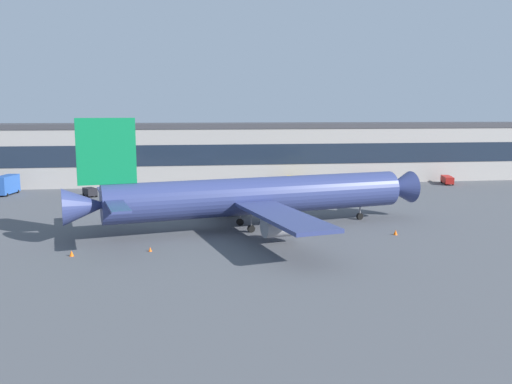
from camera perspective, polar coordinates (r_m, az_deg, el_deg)
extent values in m
plane|color=#4C4F54|center=(79.40, 1.96, -4.40)|extent=(600.00, 600.00, 0.00)
cube|color=#9E9993|center=(137.88, -2.52, 4.00)|extent=(161.73, 16.81, 13.73)
cube|color=#38383D|center=(137.49, -2.54, 7.10)|extent=(164.96, 17.15, 1.20)
cube|color=#192333|center=(129.44, -2.15, 4.01)|extent=(158.49, 0.16, 4.94)
cylinder|color=navy|center=(82.08, 0.40, -0.40)|extent=(47.24, 15.65, 5.69)
cone|color=navy|center=(94.08, 14.92, 0.46)|extent=(6.16, 6.38, 5.41)
cone|color=navy|center=(76.80, -17.68, -1.42)|extent=(7.22, 6.35, 5.12)
cube|color=#0C723F|center=(76.13, -15.68, 4.20)|extent=(7.89, 2.20, 9.11)
cube|color=navy|center=(83.08, -15.55, -0.01)|extent=(4.54, 10.53, 0.30)
cube|color=navy|center=(70.76, -14.61, -1.42)|extent=(4.54, 10.53, 0.30)
cube|color=navy|center=(94.10, -3.68, 0.39)|extent=(10.40, 21.99, 0.50)
cube|color=navy|center=(69.18, 2.87, -2.57)|extent=(10.40, 21.99, 0.50)
cylinder|color=#99999E|center=(91.71, -2.49, -1.06)|extent=(5.26, 4.07, 3.13)
cylinder|color=#99999E|center=(72.82, 2.58, -3.58)|extent=(5.26, 4.07, 3.13)
cylinder|color=black|center=(90.76, 11.02, -2.56)|extent=(1.18, 0.72, 1.10)
cylinder|color=slate|center=(90.51, 11.04, -1.71)|extent=(0.24, 0.24, 2.18)
cylinder|color=black|center=(84.46, -1.72, -3.23)|extent=(1.18, 0.72, 1.10)
cylinder|color=slate|center=(84.19, -1.72, -2.32)|extent=(0.24, 0.24, 2.18)
cylinder|color=black|center=(79.74, -0.52, -3.93)|extent=(1.18, 0.72, 1.10)
cylinder|color=slate|center=(79.46, -0.52, -2.97)|extent=(0.24, 0.24, 2.18)
cube|color=white|center=(116.36, -9.76, 0.16)|extent=(4.64, 5.46, 1.40)
cube|color=black|center=(117.47, -10.07, 0.36)|extent=(2.91, 2.65, 0.35)
cylinder|color=black|center=(117.39, -10.64, -0.14)|extent=(0.61, 0.76, 0.70)
cylinder|color=black|center=(118.47, -9.64, -0.03)|extent=(0.61, 0.76, 0.70)
cylinder|color=black|center=(114.45, -9.87, -0.34)|extent=(0.61, 0.76, 0.70)
cylinder|color=black|center=(115.56, -8.84, -0.23)|extent=(0.61, 0.76, 0.70)
cube|color=#2651A5|center=(127.49, -25.07, 0.74)|extent=(3.77, 7.53, 3.80)
cube|color=black|center=(125.64, -25.49, 0.96)|extent=(2.78, 2.89, 0.95)
cylinder|color=black|center=(124.98, -25.04, -0.28)|extent=(0.41, 0.74, 0.70)
cylinder|color=black|center=(129.46, -24.06, 0.06)|extent=(0.41, 0.74, 0.70)
cylinder|color=black|center=(130.48, -24.99, 0.07)|extent=(0.41, 0.74, 0.70)
cube|color=yellow|center=(128.28, 4.47, 1.21)|extent=(5.59, 3.45, 2.20)
cube|color=black|center=(128.19, 5.12, 1.39)|extent=(2.28, 2.42, 0.55)
cylinder|color=black|center=(129.36, 5.29, 0.77)|extent=(0.75, 0.47, 0.70)
cylinder|color=black|center=(127.40, 5.27, 0.65)|extent=(0.75, 0.47, 0.70)
cylinder|color=black|center=(129.48, 3.68, 0.79)|extent=(0.75, 0.47, 0.70)
cylinder|color=black|center=(127.52, 3.64, 0.67)|extent=(0.75, 0.47, 0.70)
cube|color=black|center=(118.32, -17.31, 0.05)|extent=(3.47, 4.12, 1.50)
cube|color=black|center=(117.35, -17.15, 0.14)|extent=(2.22, 1.98, 0.38)
cylinder|color=black|center=(117.55, -16.68, -0.34)|extent=(0.60, 0.76, 0.70)
cylinder|color=black|center=(116.96, -17.50, -0.42)|extent=(0.60, 0.76, 0.70)
cylinder|color=black|center=(119.90, -17.09, -0.19)|extent=(0.60, 0.76, 0.70)
cylinder|color=black|center=(119.31, -17.90, -0.27)|extent=(0.60, 0.76, 0.70)
cube|color=red|center=(132.53, 12.44, 1.12)|extent=(3.04, 4.75, 1.50)
cube|color=black|center=(133.45, 12.14, 1.31)|extent=(2.11, 1.96, 0.38)
cylinder|color=black|center=(133.35, 11.74, 0.86)|extent=(0.48, 0.76, 0.70)
cylinder|color=black|center=(134.36, 12.33, 0.90)|extent=(0.48, 0.76, 0.70)
cylinder|color=black|center=(130.90, 12.54, 0.69)|extent=(0.48, 0.76, 0.70)
cylinder|color=black|center=(131.92, 13.13, 0.73)|extent=(0.48, 0.76, 0.70)
cube|color=red|center=(141.01, 19.74, 1.27)|extent=(3.69, 6.70, 1.60)
cube|color=black|center=(139.26, 19.89, 1.31)|extent=(2.39, 2.66, 0.40)
cylinder|color=black|center=(139.12, 20.27, 0.82)|extent=(0.48, 0.76, 0.70)
cylinder|color=black|center=(138.74, 19.54, 0.84)|extent=(0.48, 0.76, 0.70)
cylinder|color=black|center=(143.47, 19.89, 1.06)|extent=(0.48, 0.76, 0.70)
cylinder|color=black|center=(143.10, 19.18, 1.07)|extent=(0.48, 0.76, 0.70)
cone|color=#F2590C|center=(70.41, -11.23, -6.01)|extent=(0.46, 0.46, 0.57)
cone|color=#F2590C|center=(80.73, 14.67, -4.19)|extent=(0.59, 0.59, 0.74)
cone|color=#F2590C|center=(70.67, -19.09, -6.21)|extent=(0.57, 0.57, 0.71)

